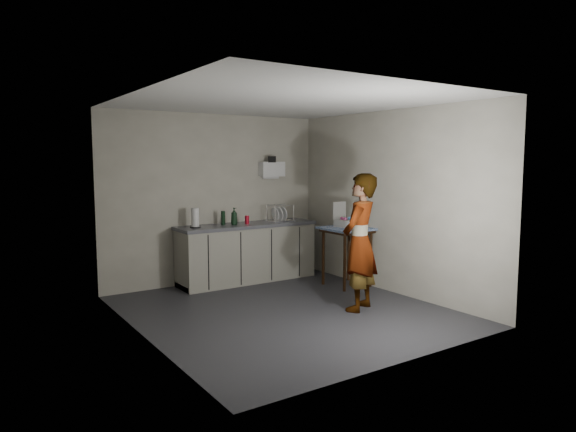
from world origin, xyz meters
TOP-DOWN VIEW (x-y plane):
  - ground at (0.00, 0.00)m, footprint 4.00×4.00m
  - wall_back at (0.00, 1.99)m, footprint 3.60×0.02m
  - wall_right at (1.79, 0.00)m, footprint 0.02×4.00m
  - wall_left at (-1.79, 0.00)m, footprint 0.02×4.00m
  - ceiling at (0.00, 0.00)m, footprint 3.60×4.00m
  - kitchen_counter at (0.40, 1.70)m, footprint 2.24×0.62m
  - wall_shelf at (1.00, 1.92)m, footprint 0.42×0.18m
  - side_table at (1.50, 0.59)m, footprint 0.69×0.69m
  - standing_man at (0.81, -0.46)m, footprint 0.75×0.66m
  - soap_bottle at (0.16, 1.67)m, footprint 0.12×0.12m
  - soda_can at (0.38, 1.66)m, footprint 0.07×0.07m
  - dark_bottle at (0.03, 1.78)m, footprint 0.06×0.06m
  - paper_towel at (-0.46, 1.70)m, footprint 0.16×0.16m
  - dish_rack at (0.98, 1.65)m, footprint 0.39×0.29m
  - bakery_box at (1.53, 0.68)m, footprint 0.29×0.30m

SIDE VIEW (x-z plane):
  - ground at x=0.00m, z-range 0.00..0.00m
  - kitchen_counter at x=0.40m, z-range -0.03..0.88m
  - side_table at x=1.50m, z-range 0.33..1.22m
  - standing_man at x=0.81m, z-range 0.00..1.73m
  - bakery_box at x=1.53m, z-range 0.79..1.16m
  - dish_rack at x=0.98m, z-range 0.84..1.11m
  - soda_can at x=0.38m, z-range 0.91..1.04m
  - dark_bottle at x=0.03m, z-range 0.91..1.12m
  - soap_bottle at x=0.16m, z-range 0.91..1.17m
  - paper_towel at x=-0.46m, z-range 0.90..1.19m
  - wall_back at x=0.00m, z-range 0.00..2.60m
  - wall_right at x=1.79m, z-range 0.00..2.60m
  - wall_left at x=-1.79m, z-range 0.00..2.60m
  - wall_shelf at x=1.00m, z-range 1.56..1.93m
  - ceiling at x=0.00m, z-range 2.59..2.60m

